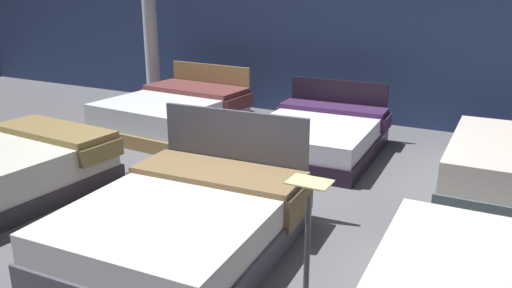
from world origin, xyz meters
TOP-DOWN VIEW (x-y plane):
  - ground_plane at (0.00, 0.00)m, footprint 18.00×18.00m
  - showroom_back_wall at (0.00, 3.44)m, footprint 18.00×0.06m
  - bed_0 at (-2.36, -1.39)m, footprint 1.66×2.19m
  - bed_1 at (-0.02, -1.38)m, footprint 1.74×2.11m
  - bed_3 at (-2.31, 1.54)m, footprint 1.79×2.12m
  - bed_4 at (0.04, 1.51)m, footprint 1.63×2.00m
  - price_sign at (1.18, -1.61)m, footprint 0.28×0.24m
  - support_pillar at (-3.61, 2.66)m, footprint 0.25×0.25m

SIDE VIEW (x-z plane):
  - ground_plane at x=0.00m, z-range -0.02..0.00m
  - bed_4 at x=0.04m, z-range -0.19..0.65m
  - bed_1 at x=-0.02m, z-range -0.26..0.74m
  - bed_0 at x=-2.36m, z-range -0.03..0.56m
  - bed_3 at x=-2.31m, z-range -0.17..0.73m
  - price_sign at x=1.18m, z-range -0.11..0.81m
  - showroom_back_wall at x=0.00m, z-range 0.00..3.50m
  - support_pillar at x=-3.61m, z-range 0.00..3.50m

